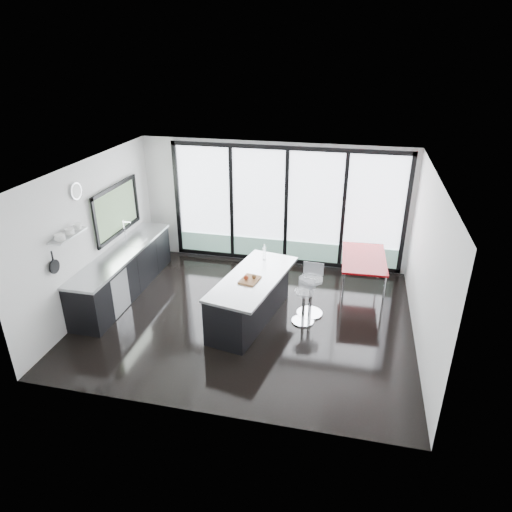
% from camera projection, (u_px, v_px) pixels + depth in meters
% --- Properties ---
extents(floor, '(6.00, 5.00, 0.00)m').
position_uv_depth(floor, '(247.00, 318.00, 8.55)').
color(floor, black).
rests_on(floor, ground).
extents(ceiling, '(6.00, 5.00, 0.00)m').
position_uv_depth(ceiling, '(246.00, 171.00, 7.37)').
color(ceiling, white).
rests_on(ceiling, wall_back).
extents(wall_back, '(6.00, 0.09, 2.80)m').
position_uv_depth(wall_back, '(285.00, 212.00, 10.14)').
color(wall_back, silver).
rests_on(wall_back, ground).
extents(wall_front, '(6.00, 0.00, 2.80)m').
position_uv_depth(wall_front, '(200.00, 329.00, 5.75)').
color(wall_front, silver).
rests_on(wall_front, ground).
extents(wall_left, '(0.26, 5.00, 2.80)m').
position_uv_depth(wall_left, '(99.00, 222.00, 8.73)').
color(wall_left, silver).
rests_on(wall_left, ground).
extents(wall_right, '(0.00, 5.00, 2.80)m').
position_uv_depth(wall_right, '(427.00, 266.00, 7.36)').
color(wall_right, silver).
rests_on(wall_right, ground).
extents(counter_cabinets, '(0.69, 3.24, 1.36)m').
position_uv_depth(counter_cabinets, '(124.00, 272.00, 9.24)').
color(counter_cabinets, black).
rests_on(counter_cabinets, floor).
extents(island, '(1.34, 2.34, 1.17)m').
position_uv_depth(island, '(250.00, 298.00, 8.32)').
color(island, black).
rests_on(island, floor).
extents(bar_stool_near, '(0.49, 0.49, 0.66)m').
position_uv_depth(bar_stool_near, '(303.00, 306.00, 8.29)').
color(bar_stool_near, silver).
rests_on(bar_stool_near, floor).
extents(bar_stool_far, '(0.53, 0.53, 0.78)m').
position_uv_depth(bar_stool_far, '(310.00, 296.00, 8.51)').
color(bar_stool_far, silver).
rests_on(bar_stool_far, floor).
extents(red_table, '(0.91, 1.53, 0.80)m').
position_uv_depth(red_table, '(362.00, 275.00, 9.25)').
color(red_table, maroon).
rests_on(red_table, floor).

